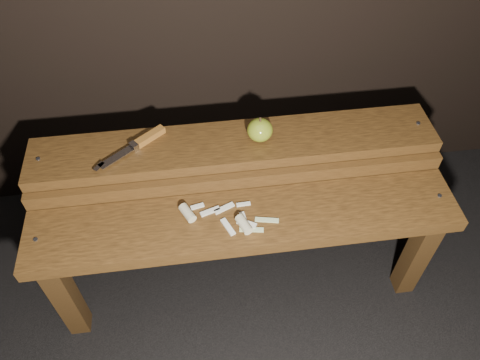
{
  "coord_description": "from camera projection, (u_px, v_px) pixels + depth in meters",
  "views": [
    {
      "loc": [
        -0.12,
        -0.81,
        1.45
      ],
      "look_at": [
        0.0,
        0.06,
        0.45
      ],
      "focal_mm": 35.0,
      "sensor_mm": 36.0,
      "label": 1
    }
  ],
  "objects": [
    {
      "name": "ground",
      "position": [
        242.0,
        277.0,
        1.63
      ],
      "size": [
        60.0,
        60.0,
        0.0
      ],
      "primitive_type": "plane",
      "color": "black"
    },
    {
      "name": "bench_front_tier",
      "position": [
        246.0,
        234.0,
        1.33
      ],
      "size": [
        1.2,
        0.2,
        0.42
      ],
      "color": "#36210D",
      "rests_on": "ground"
    },
    {
      "name": "apple_scraps",
      "position": [
        222.0,
        218.0,
        1.27
      ],
      "size": [
        0.27,
        0.13,
        0.03
      ],
      "color": "beige",
      "rests_on": "bench_front_tier"
    },
    {
      "name": "apple",
      "position": [
        260.0,
        130.0,
        1.35
      ],
      "size": [
        0.08,
        0.08,
        0.08
      ],
      "color": "olive",
      "rests_on": "bench_rear_tier"
    },
    {
      "name": "knife",
      "position": [
        142.0,
        142.0,
        1.35
      ],
      "size": [
        0.2,
        0.16,
        0.02
      ],
      "color": "brown",
      "rests_on": "bench_rear_tier"
    },
    {
      "name": "bench_rear_tier",
      "position": [
        235.0,
        162.0,
        1.43
      ],
      "size": [
        1.2,
        0.21,
        0.5
      ],
      "color": "#36210D",
      "rests_on": "ground"
    }
  ]
}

